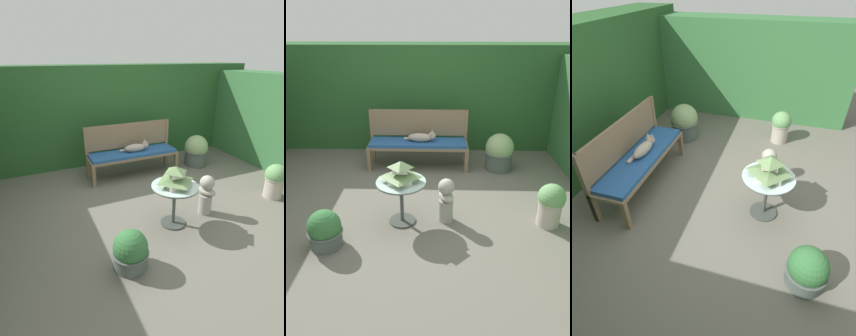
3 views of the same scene
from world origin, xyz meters
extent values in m
plane|color=#666056|center=(0.00, 0.00, 0.00)|extent=(30.00, 30.00, 0.00)
cube|color=#38703D|center=(2.85, 0.18, 0.89)|extent=(0.70, 3.56, 1.77)
cube|color=#7F664C|center=(-0.72, 0.98, 0.18)|extent=(0.06, 0.06, 0.37)
cube|color=#7F664C|center=(0.88, 0.98, 0.18)|extent=(0.06, 0.06, 0.37)
cube|color=#7F664C|center=(-0.72, 1.39, 0.18)|extent=(0.06, 0.06, 0.37)
cube|color=#7F664C|center=(0.88, 1.39, 0.18)|extent=(0.06, 0.06, 0.37)
cube|color=#7F664C|center=(0.08, 1.19, 0.39)|extent=(1.66, 0.47, 0.04)
cube|color=#23518E|center=(0.08, 1.19, 0.43)|extent=(1.59, 0.43, 0.05)
cube|color=#7F664C|center=(-0.72, 1.40, 0.47)|extent=(0.06, 0.06, 0.94)
cube|color=#7F664C|center=(0.88, 1.40, 0.47)|extent=(0.06, 0.06, 0.94)
cube|color=#7F664C|center=(0.08, 1.40, 0.71)|extent=(1.59, 0.04, 0.44)
ellipsoid|color=#A89989|center=(0.12, 1.17, 0.53)|extent=(0.41, 0.16, 0.14)
sphere|color=#A89989|center=(0.31, 1.16, 0.57)|extent=(0.12, 0.12, 0.12)
cone|color=#A89989|center=(0.31, 1.20, 0.64)|extent=(0.05, 0.05, 0.06)
cone|color=#A89989|center=(0.31, 1.13, 0.64)|extent=(0.05, 0.05, 0.06)
cylinder|color=#A89989|center=(-0.04, 1.24, 0.49)|extent=(0.23, 0.06, 0.05)
cylinder|color=#424742|center=(-0.03, -0.48, 0.01)|extent=(0.33, 0.33, 0.02)
cylinder|color=#424742|center=(-0.03, -0.48, 0.28)|extent=(0.04, 0.04, 0.55)
cylinder|color=silver|center=(-0.03, -0.48, 0.56)|extent=(0.60, 0.60, 0.01)
torus|color=#424742|center=(-0.03, -0.48, 0.55)|extent=(0.60, 0.60, 0.02)
cube|color=silver|center=(-0.03, -0.48, 0.59)|extent=(0.28, 0.28, 0.06)
pyramid|color=#668451|center=(-0.03, -0.48, 0.66)|extent=(0.38, 0.38, 0.07)
cube|color=silver|center=(-0.03, -0.48, 0.72)|extent=(0.17, 0.17, 0.05)
pyramid|color=#668451|center=(-0.03, -0.48, 0.79)|extent=(0.23, 0.23, 0.08)
cylinder|color=#A39E93|center=(0.51, -0.43, 0.14)|extent=(0.18, 0.18, 0.29)
ellipsoid|color=#A39E93|center=(0.51, -0.43, 0.34)|extent=(0.25, 0.32, 0.11)
sphere|color=#A39E93|center=(0.51, -0.43, 0.47)|extent=(0.20, 0.20, 0.20)
cylinder|color=#4C5651|center=(-0.84, -0.98, 0.10)|extent=(0.36, 0.36, 0.19)
torus|color=#4C5651|center=(-0.84, -0.98, 0.18)|extent=(0.39, 0.39, 0.03)
sphere|color=#336B38|center=(-0.84, -0.98, 0.26)|extent=(0.37, 0.37, 0.37)
cylinder|color=#ADA393|center=(1.77, -0.49, 0.16)|extent=(0.27, 0.27, 0.33)
torus|color=#ADA393|center=(1.77, -0.49, 0.32)|extent=(0.31, 0.31, 0.03)
sphere|color=#66995B|center=(1.77, -0.49, 0.39)|extent=(0.33, 0.33, 0.33)
cylinder|color=#4C5651|center=(1.43, 1.13, 0.15)|extent=(0.44, 0.44, 0.30)
torus|color=#4C5651|center=(1.43, 1.13, 0.29)|extent=(0.47, 0.47, 0.03)
sphere|color=#89A870|center=(1.43, 1.13, 0.39)|extent=(0.46, 0.46, 0.46)
camera|label=1|loc=(-1.60, -2.99, 2.07)|focal=28.00mm
camera|label=2|loc=(0.39, -3.93, 2.35)|focal=35.00mm
camera|label=3|loc=(-2.39, -0.55, 2.38)|focal=28.00mm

